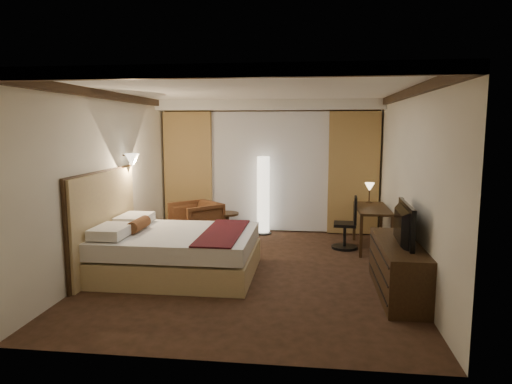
# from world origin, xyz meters

# --- Properties ---
(floor) EXTENTS (4.50, 5.50, 0.01)m
(floor) POSITION_xyz_m (0.00, 0.00, 0.00)
(floor) COLOR black
(floor) RESTS_ON ground
(ceiling) EXTENTS (4.50, 5.50, 0.01)m
(ceiling) POSITION_xyz_m (0.00, 0.00, 2.70)
(ceiling) COLOR white
(ceiling) RESTS_ON back_wall
(back_wall) EXTENTS (4.50, 0.02, 2.70)m
(back_wall) POSITION_xyz_m (0.00, 2.75, 1.35)
(back_wall) COLOR beige
(back_wall) RESTS_ON floor
(left_wall) EXTENTS (0.02, 5.50, 2.70)m
(left_wall) POSITION_xyz_m (-2.25, 0.00, 1.35)
(left_wall) COLOR beige
(left_wall) RESTS_ON floor
(right_wall) EXTENTS (0.02, 5.50, 2.70)m
(right_wall) POSITION_xyz_m (2.25, 0.00, 1.35)
(right_wall) COLOR beige
(right_wall) RESTS_ON floor
(crown_molding) EXTENTS (4.50, 5.50, 0.12)m
(crown_molding) POSITION_xyz_m (0.00, 0.00, 2.64)
(crown_molding) COLOR black
(crown_molding) RESTS_ON ceiling
(soffit) EXTENTS (4.50, 0.50, 0.20)m
(soffit) POSITION_xyz_m (0.00, 2.50, 2.60)
(soffit) COLOR white
(soffit) RESTS_ON ceiling
(curtain_sheer) EXTENTS (2.48, 0.04, 2.45)m
(curtain_sheer) POSITION_xyz_m (0.00, 2.67, 1.25)
(curtain_sheer) COLOR silver
(curtain_sheer) RESTS_ON back_wall
(curtain_left_drape) EXTENTS (1.00, 0.14, 2.45)m
(curtain_left_drape) POSITION_xyz_m (-1.70, 2.61, 1.25)
(curtain_left_drape) COLOR tan
(curtain_left_drape) RESTS_ON back_wall
(curtain_right_drape) EXTENTS (1.00, 0.14, 2.45)m
(curtain_right_drape) POSITION_xyz_m (1.70, 2.61, 1.25)
(curtain_right_drape) COLOR tan
(curtain_right_drape) RESTS_ON back_wall
(wall_sconce) EXTENTS (0.24, 0.24, 0.24)m
(wall_sconce) POSITION_xyz_m (-2.09, 0.58, 1.62)
(wall_sconce) COLOR white
(wall_sconce) RESTS_ON left_wall
(bed) EXTENTS (2.24, 1.75, 0.65)m
(bed) POSITION_xyz_m (-1.07, -0.29, 0.33)
(bed) COLOR white
(bed) RESTS_ON floor
(headboard) EXTENTS (0.12, 2.05, 1.50)m
(headboard) POSITION_xyz_m (-2.20, -0.29, 0.75)
(headboard) COLOR tan
(headboard) RESTS_ON floor
(armchair) EXTENTS (1.10, 1.10, 0.83)m
(armchair) POSITION_xyz_m (-1.32, 1.69, 0.41)
(armchair) COLOR #503218
(armchair) RESTS_ON floor
(side_table) EXTENTS (0.47, 0.47, 0.52)m
(side_table) POSITION_xyz_m (-0.76, 1.91, 0.26)
(side_table) COLOR black
(side_table) RESTS_ON floor
(floor_lamp) EXTENTS (0.34, 0.34, 1.59)m
(floor_lamp) POSITION_xyz_m (-0.10, 2.41, 0.80)
(floor_lamp) COLOR white
(floor_lamp) RESTS_ON floor
(desk) EXTENTS (0.55, 1.30, 0.75)m
(desk) POSITION_xyz_m (1.95, 1.51, 0.38)
(desk) COLOR black
(desk) RESTS_ON floor
(desk_lamp) EXTENTS (0.18, 0.18, 0.34)m
(desk_lamp) POSITION_xyz_m (1.95, 2.01, 0.92)
(desk_lamp) COLOR #FFD899
(desk_lamp) RESTS_ON desk
(office_chair) EXTENTS (0.49, 0.49, 0.95)m
(office_chair) POSITION_xyz_m (1.47, 1.46, 0.48)
(office_chair) COLOR black
(office_chair) RESTS_ON floor
(dresser) EXTENTS (0.50, 1.77, 0.69)m
(dresser) POSITION_xyz_m (2.00, -0.74, 0.34)
(dresser) COLOR black
(dresser) RESTS_ON floor
(television) EXTENTS (0.64, 1.07, 0.14)m
(television) POSITION_xyz_m (1.97, -0.74, 0.99)
(television) COLOR black
(television) RESTS_ON dresser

